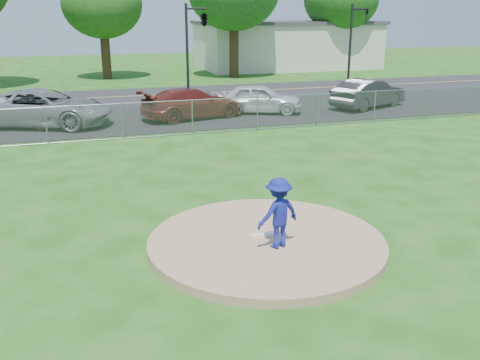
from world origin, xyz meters
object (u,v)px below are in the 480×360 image
Objects in this scene: parked_car_gray at (44,108)px; commercial_building at (286,44)px; traffic_signal_center at (202,21)px; traffic_cone at (40,122)px; parked_car_darkred at (192,103)px; parked_car_charcoal at (368,93)px; traffic_signal_right at (354,40)px; pitcher at (278,213)px; parked_car_pearl at (259,98)px.

commercial_building is at bearing -21.21° from parked_car_gray.
traffic_cone is (-9.37, -6.88, -4.27)m from traffic_signal_center.
parked_car_charcoal is (10.03, 0.10, 0.04)m from parked_car_darkred.
traffic_signal_center reaches higher than parked_car_darkred.
traffic_signal_right is 21.03m from traffic_cone.
parked_car_darkred is (1.71, 16.04, -0.23)m from pitcher.
commercial_building is 20.17m from traffic_signal_center.
commercial_building reaches higher than parked_car_darkred.
traffic_signal_center is at bearing -32.68° from parked_car_darkred.
parked_car_charcoal is at bearing -38.82° from traffic_signal_center.
pitcher is at bearing -178.01° from parked_car_pearl.
pitcher is at bearing -99.80° from traffic_signal_center.
parked_car_pearl is at bearing -75.95° from traffic_signal_center.
traffic_cone is 7.23m from parked_car_darkred.
traffic_cone is (-19.64, -6.88, -3.02)m from traffic_signal_right.
parked_car_charcoal is (6.34, -0.27, 0.03)m from parked_car_pearl.
traffic_signal_center reaches higher than traffic_cone.
parked_car_charcoal is (11.74, 16.14, -0.18)m from pitcher.
pitcher is at bearing 159.88° from parked_car_darkred.
pitcher is 17.28m from parked_car_pearl.
traffic_cone is 0.11× the size of parked_car_gray.
parked_car_pearl reaches higher than traffic_cone.
commercial_building is 31.38m from traffic_cone.
traffic_signal_center is 12.38m from traffic_cone.
parked_car_charcoal is at bearing -103.44° from parked_car_darkred.
pitcher is 0.26× the size of parked_car_gray.
parked_car_darkred is at bearing 66.82° from parked_car_charcoal.
traffic_cone is at bearing 79.56° from parked_car_darkred.
parked_car_pearl is at bearing -66.56° from parked_car_gray.
pitcher is at bearing -122.21° from traffic_signal_right.
parked_car_pearl is at bearing -115.50° from commercial_building.
pitcher reaches higher than parked_car_darkred.
parked_car_pearl is (3.68, 0.38, 0.01)m from parked_car_darkred.
pitcher is (-3.88, -22.46, -3.62)m from traffic_signal_center.
commercial_building is 2.93× the size of traffic_signal_center.
traffic_signal_center is 8.50× the size of traffic_cone.
pitcher is at bearing 120.20° from parked_car_charcoal.
parked_car_darkred is (-12.44, -6.43, -2.60)m from traffic_signal_right.
traffic_signal_center reaches higher than parked_car_charcoal.
traffic_cone is (-21.40, -22.88, -1.82)m from commercial_building.
traffic_signal_right is 1.08× the size of parked_car_darkred.
traffic_cone is 10.92m from parked_car_pearl.
parked_car_pearl is at bearing -123.70° from pitcher.
parked_car_gray reaches higher than parked_car_pearl.
traffic_signal_center reaches higher than pitcher.
traffic_cone is at bearing 68.07° from parked_car_charcoal.
traffic_signal_right reaches higher than parked_car_pearl.
parked_car_pearl reaches higher than parked_car_darkred.
parked_car_charcoal is at bearing -100.59° from commercial_building.
parked_car_darkred is 1.07× the size of parked_car_charcoal.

